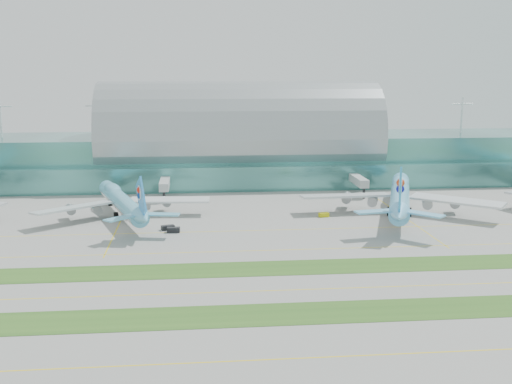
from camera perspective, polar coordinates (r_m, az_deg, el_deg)
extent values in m
plane|color=gray|center=(156.63, 1.98, -7.00)|extent=(700.00, 700.00, 0.00)
cube|color=#3D7A75|center=(281.07, -1.50, 3.05)|extent=(340.00, 42.00, 20.00)
cube|color=#3D7A75|center=(258.16, -1.11, 1.24)|extent=(340.00, 8.00, 10.00)
ellipsoid|color=#9EA5A8|center=(279.90, -1.51, 5.08)|extent=(340.00, 46.20, 16.17)
cylinder|color=white|center=(279.22, -1.52, 6.72)|extent=(0.80, 0.80, 16.00)
cube|color=#B2B7B7|center=(246.71, -8.10, 0.80)|extent=(3.50, 22.00, 3.00)
cylinder|color=black|center=(237.53, -8.18, -0.45)|extent=(1.00, 1.00, 4.00)
cube|color=#B2B7B7|center=(254.62, 9.01, 1.09)|extent=(3.50, 22.00, 3.00)
cylinder|color=black|center=(245.74, 9.57, -0.11)|extent=(1.00, 1.00, 4.00)
cube|color=#2D591E|center=(130.52, 3.63, -10.72)|extent=(420.00, 12.00, 0.08)
cube|color=#2D591E|center=(158.51, 1.89, -6.77)|extent=(420.00, 12.00, 0.08)
cube|color=yellow|center=(112.46, 5.31, -14.44)|extent=(420.00, 0.35, 0.01)
cube|color=yellow|center=(143.49, 2.73, -8.70)|extent=(420.00, 0.35, 0.01)
cube|color=yellow|center=(173.72, 1.20, -5.20)|extent=(420.00, 0.35, 0.01)
cube|color=yellow|center=(194.82, 0.43, -3.42)|extent=(420.00, 0.35, 0.01)
cylinder|color=#62B8D8|center=(214.94, -11.86, -0.84)|extent=(21.55, 53.76, 5.46)
ellipsoid|color=#62B8D8|center=(229.43, -12.62, 0.24)|extent=(9.92, 17.40, 3.89)
cone|color=#62B8D8|center=(243.40, -13.22, 0.46)|extent=(6.53, 5.84, 5.46)
cone|color=#62B8D8|center=(185.21, -9.99, -2.30)|extent=(7.32, 9.12, 5.19)
cube|color=silver|center=(210.93, -15.98, -1.35)|extent=(24.64, 21.90, 1.08)
cylinder|color=gray|center=(216.41, -15.08, -1.50)|extent=(4.31, 5.52, 3.00)
cube|color=silver|center=(216.84, -7.65, -0.69)|extent=(26.88, 8.73, 1.08)
cylinder|color=gray|center=(220.75, -8.96, -1.02)|extent=(4.31, 5.52, 3.00)
cube|color=#318ADB|center=(185.73, -10.17, -0.51)|extent=(3.97, 11.21, 12.70)
cylinder|color=silver|center=(186.33, -10.24, -0.07)|extent=(2.02, 4.27, 4.23)
cylinder|color=black|center=(235.76, -12.81, -0.86)|extent=(1.59, 1.59, 2.64)
cylinder|color=black|center=(211.92, -12.33, -2.14)|extent=(1.59, 1.59, 2.64)
cylinder|color=black|center=(212.92, -10.93, -2.03)|extent=(1.59, 1.59, 2.64)
cylinder|color=#6DC2F1|center=(221.34, 12.68, -0.33)|extent=(25.82, 61.35, 6.26)
ellipsoid|color=#6DC2F1|center=(238.28, 12.73, 0.87)|extent=(11.68, 19.93, 4.46)
cone|color=#6DC2F1|center=(254.53, 12.74, 1.10)|extent=(7.54, 6.78, 6.26)
cone|color=#6DC2F1|center=(186.48, 12.61, -2.01)|extent=(8.53, 10.51, 5.95)
cube|color=silver|center=(220.18, 7.94, -0.33)|extent=(30.70, 9.43, 1.23)
cylinder|color=#97999F|center=(225.60, 9.20, -0.65)|extent=(5.02, 6.36, 3.43)
cube|color=silver|center=(220.18, 17.40, -0.73)|extent=(27.97, 25.46, 1.23)
cylinder|color=#97999F|center=(225.61, 16.12, -0.94)|extent=(5.02, 6.36, 3.43)
cube|color=#31A0DC|center=(187.19, 12.69, 0.02)|extent=(4.79, 12.78, 14.56)
cylinder|color=white|center=(187.91, 12.71, 0.53)|extent=(2.40, 4.88, 4.85)
cylinder|color=black|center=(245.57, 12.67, -0.35)|extent=(1.82, 1.82, 3.03)
cylinder|color=black|center=(218.33, 11.82, -1.69)|extent=(1.82, 1.82, 3.03)
cylinder|color=black|center=(218.33, 13.41, -1.76)|extent=(1.82, 1.82, 3.03)
cube|color=black|center=(197.14, -7.84, -3.15)|extent=(4.32, 3.08, 1.38)
cube|color=black|center=(193.82, -7.35, -3.36)|extent=(3.94, 2.37, 1.54)
cube|color=#C7C40B|center=(213.46, 6.05, -2.03)|extent=(3.54, 2.49, 1.39)
cube|color=black|center=(209.76, 12.73, -2.43)|extent=(4.20, 2.98, 1.66)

